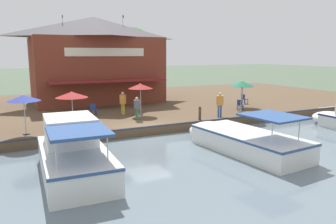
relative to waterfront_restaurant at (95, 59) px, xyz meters
name	(u,v)px	position (x,y,z in m)	size (l,w,h in m)	color
ground_plane	(148,137)	(13.49, -0.17, -4.67)	(220.00, 220.00, 0.00)	#4C5B47
quay_deck	(102,107)	(2.49, -0.17, -4.37)	(22.00, 56.00, 0.60)	brown
quay_edge_fender	(147,127)	(13.39, -0.17, -4.02)	(0.20, 50.40, 0.10)	#2D2D33
waterfront_restaurant	(95,59)	(0.00, 0.00, 0.00)	(9.86, 12.08, 8.29)	brown
patio_umbrella_far_corner	(242,84)	(11.91, 8.30, -1.77)	(1.82, 1.82, 2.54)	#B7B7B7
patio_umbrella_by_entrance	(72,95)	(10.67, -4.18, -2.09)	(2.03, 2.03, 2.22)	#B7B7B7
patio_umbrella_mid_patio_right	(140,86)	(9.18, 1.07, -1.91)	(1.82, 1.82, 2.39)	#B7B7B7
patio_umbrella_back_row	(243,85)	(9.53, 10.34, -2.13)	(1.84, 1.84, 2.18)	#B7B7B7
patio_umbrella_near_quay_edge	(24,98)	(11.96, -7.04, -1.98)	(1.83, 1.83, 2.31)	#B7B7B7
cafe_chair_beside_entrance	(93,109)	(7.66, -2.15, -3.60)	(0.47, 0.47, 0.85)	navy
cafe_chair_facing_river	(240,105)	(10.84, 9.08, -3.60)	(0.60, 0.60, 0.85)	navy
cafe_chair_under_first_umbrella	(244,99)	(8.09, 11.72, -3.60)	(0.51, 0.51, 0.85)	navy
person_mid_patio	(123,100)	(8.39, -0.06, -2.99)	(0.49, 0.49, 1.72)	gold
person_near_entrance	(220,101)	(12.49, 5.93, -2.93)	(0.51, 0.51, 1.80)	#2D5193
person_at_quay_edge	(137,106)	(10.79, 0.16, -3.08)	(0.45, 0.45, 1.60)	#337547
motorboat_fourth_along	(72,151)	(17.69, -5.47, -3.72)	(7.07, 2.82, 2.37)	white
motorboat_second_along	(239,138)	(18.24, 3.17, -4.01)	(7.76, 3.34, 2.20)	white
mooring_post	(200,114)	(13.14, 3.84, -3.56)	(0.22, 0.22, 1.00)	#473323
tree_behind_restaurant	(131,50)	(-2.06, 4.43, 0.85)	(4.94, 4.70, 7.40)	brown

